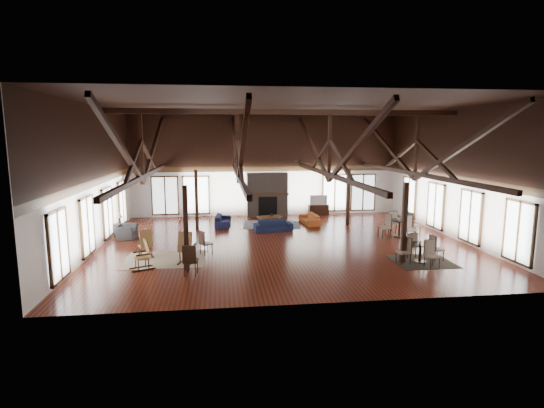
{
  "coord_description": "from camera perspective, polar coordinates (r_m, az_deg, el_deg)",
  "views": [
    {
      "loc": [
        -2.79,
        -18.25,
        4.7
      ],
      "look_at": [
        -0.41,
        1.0,
        1.62
      ],
      "focal_mm": 28.0,
      "sensor_mm": 36.0,
      "label": 1
    }
  ],
  "objects": [
    {
      "name": "side_chair_b",
      "position": [
        14.74,
        -10.97,
        -7.14
      ],
      "size": [
        0.52,
        0.52,
        1.1
      ],
      "rotation": [
        0.0,
        0.0,
        -0.13
      ],
      "color": "black",
      "rests_on": "floor"
    },
    {
      "name": "coffee_table",
      "position": [
        22.8,
        -0.33,
        -1.8
      ],
      "size": [
        1.38,
        0.98,
        0.48
      ],
      "rotation": [
        0.0,
        0.0,
        0.31
      ],
      "color": "brown",
      "rests_on": "floor"
    },
    {
      "name": "armchair",
      "position": [
        20.92,
        -19.08,
        -3.57
      ],
      "size": [
        1.07,
        0.96,
        0.64
      ],
      "primitive_type": "imported",
      "rotation": [
        0.0,
        0.0,
        1.47
      ],
      "color": "#303033",
      "rests_on": "floor"
    },
    {
      "name": "rocking_chair_a",
      "position": [
        17.49,
        -16.6,
        -5.19
      ],
      "size": [
        0.72,
        0.96,
        1.11
      ],
      "rotation": [
        0.0,
        0.0,
        0.36
      ],
      "color": "#966639",
      "rests_on": "floor"
    },
    {
      "name": "rug_navy",
      "position": [
        22.94,
        -0.07,
        -2.79
      ],
      "size": [
        3.24,
        2.59,
        0.01
      ],
      "primitive_type": "cube",
      "rotation": [
        0.0,
        0.0,
        -0.12
      ],
      "color": "#182344",
      "rests_on": "floor"
    },
    {
      "name": "floor",
      "position": [
        19.05,
        1.61,
        -5.27
      ],
      "size": [
        16.0,
        16.0,
        0.0
      ],
      "primitive_type": "plane",
      "color": "maroon",
      "rests_on": "ground"
    },
    {
      "name": "cup_near",
      "position": [
        16.97,
        19.26,
        -4.9
      ],
      "size": [
        0.14,
        0.14,
        0.09
      ],
      "primitive_type": "imported",
      "rotation": [
        0.0,
        0.0,
        0.17
      ],
      "color": "#B2B2B2",
      "rests_on": "cafe_table_near"
    },
    {
      "name": "wall_left",
      "position": [
        19.05,
        -22.91,
        3.19
      ],
      "size": [
        0.02,
        14.0,
        6.0
      ],
      "primitive_type": "cube",
      "color": "white",
      "rests_on": "floor"
    },
    {
      "name": "side_chair_a",
      "position": [
        17.25,
        -9.13,
        -4.92
      ],
      "size": [
        0.58,
        0.58,
        1.0
      ],
      "rotation": [
        0.0,
        0.0,
        -1.0
      ],
      "color": "black",
      "rests_on": "floor"
    },
    {
      "name": "television",
      "position": [
        25.97,
        6.24,
        0.56
      ],
      "size": [
        1.05,
        0.18,
        0.6
      ],
      "primitive_type": "imported",
      "rotation": [
        0.0,
        0.0,
        -0.04
      ],
      "color": "#B2B2B2",
      "rests_on": "tv_console"
    },
    {
      "name": "sofa_orange",
      "position": [
        23.26,
        5.04,
        -2.0
      ],
      "size": [
        1.9,
        0.87,
        0.54
      ],
      "primitive_type": "imported",
      "rotation": [
        0.0,
        0.0,
        -1.49
      ],
      "color": "#AF5221",
      "rests_on": "floor"
    },
    {
      "name": "rocking_chair_c",
      "position": [
        15.97,
        -16.77,
        -6.59
      ],
      "size": [
        0.95,
        0.75,
        1.08
      ],
      "rotation": [
        0.0,
        0.0,
        2.0
      ],
      "color": "#966639",
      "rests_on": "floor"
    },
    {
      "name": "cafe_table_near",
      "position": [
        17.05,
        19.31,
        -5.77
      ],
      "size": [
        1.95,
        1.95,
        1.0
      ],
      "rotation": [
        0.0,
        0.0,
        0.15
      ],
      "color": "black",
      "rests_on": "floor"
    },
    {
      "name": "wall_back",
      "position": [
        25.46,
        -0.73,
        5.19
      ],
      "size": [
        16.0,
        0.02,
        6.0
      ],
      "primitive_type": "cube",
      "color": "white",
      "rests_on": "floor"
    },
    {
      "name": "wall_front",
      "position": [
        11.71,
        6.82,
        0.61
      ],
      "size": [
        16.0,
        0.02,
        6.0
      ],
      "primitive_type": "cube",
      "color": "white",
      "rests_on": "floor"
    },
    {
      "name": "wall_right",
      "position": [
        21.27,
        23.53,
        3.68
      ],
      "size": [
        0.02,
        14.0,
        6.0
      ],
      "primitive_type": "cube",
      "color": "white",
      "rests_on": "floor"
    },
    {
      "name": "rug_tan",
      "position": [
        17.07,
        -14.18,
        -7.23
      ],
      "size": [
        3.1,
        2.45,
        0.01
      ],
      "primitive_type": "cube",
      "rotation": [
        0.0,
        0.0,
        -0.01
      ],
      "color": "#CBB28D",
      "rests_on": "floor"
    },
    {
      "name": "tv_console",
      "position": [
        26.07,
        6.28,
        -0.75
      ],
      "size": [
        1.21,
        0.45,
        0.6
      ],
      "primitive_type": "cube",
      "color": "black",
      "rests_on": "floor"
    },
    {
      "name": "sofa_navy_front",
      "position": [
        21.37,
        0.14,
        -2.92
      ],
      "size": [
        1.98,
        0.95,
        0.56
      ],
      "primitive_type": "imported",
      "rotation": [
        0.0,
        0.0,
        0.11
      ],
      "color": "#151C3B",
      "rests_on": "floor"
    },
    {
      "name": "vase",
      "position": [
        22.74,
        -0.05,
        -1.45
      ],
      "size": [
        0.22,
        0.22,
        0.18
      ],
      "primitive_type": "imported",
      "rotation": [
        0.0,
        0.0,
        0.38
      ],
      "color": "#B2B2B2",
      "rests_on": "coffee_table"
    },
    {
      "name": "post_grid",
      "position": [
        18.73,
        1.63,
        -0.75
      ],
      "size": [
        8.16,
        7.16,
        3.05
      ],
      "color": "black",
      "rests_on": "floor"
    },
    {
      "name": "sofa_navy_left",
      "position": [
        22.87,
        -6.62,
        -2.2
      ],
      "size": [
        1.96,
        0.9,
        0.56
      ],
      "primitive_type": "imported",
      "rotation": [
        0.0,
        0.0,
        1.48
      ],
      "color": "#141738",
      "rests_on": "floor"
    },
    {
      "name": "fireplace",
      "position": [
        25.3,
        -0.64,
        1.27
      ],
      "size": [
        2.5,
        0.69,
        2.6
      ],
      "color": "brown",
      "rests_on": "floor"
    },
    {
      "name": "side_table_lamp",
      "position": [
        21.57,
        -19.8,
        -2.92
      ],
      "size": [
        0.45,
        0.45,
        1.16
      ],
      "color": "black",
      "rests_on": "floor"
    },
    {
      "name": "cafe_table_far",
      "position": [
        21.06,
        16.78,
        -2.72
      ],
      "size": [
        2.17,
        2.17,
        1.11
      ],
      "rotation": [
        0.0,
        0.0,
        0.16
      ],
      "color": "black",
      "rests_on": "floor"
    },
    {
      "name": "roof_truss",
      "position": [
        18.47,
        1.66,
        6.93
      ],
      "size": [
        15.6,
        14.07,
        3.14
      ],
      "color": "black",
      "rests_on": "wall_back"
    },
    {
      "name": "rug_dark",
      "position": [
        17.28,
        19.52,
        -7.28
      ],
      "size": [
        2.2,
        2.0,
        0.01
      ],
      "primitive_type": "cube",
      "rotation": [
        0.0,
        0.0,
        -0.02
      ],
      "color": "black",
      "rests_on": "floor"
    },
    {
      "name": "cup_far",
      "position": [
        21.06,
        16.59,
        -1.89
      ],
      "size": [
        0.14,
        0.14,
        0.1
      ],
      "primitive_type": "imported",
      "rotation": [
        0.0,
        0.0,
        0.11
      ],
      "color": "#B2B2B2",
      "rests_on": "cafe_table_far"
    },
    {
      "name": "ceiling",
      "position": [
        18.51,
        1.69,
        13.04
      ],
      "size": [
        16.0,
        14.0,
        0.02
      ],
      "primitive_type": "cube",
      "color": "black",
      "rests_on": "wall_back"
    },
    {
      "name": "rocking_chair_b",
      "position": [
        16.32,
        -11.46,
        -5.82
      ],
      "size": [
        0.72,
        1.04,
        1.22
      ],
      "rotation": [
        0.0,
        0.0,
        -0.25
      ],
      "color": "#966639",
      "rests_on": "floor"
    },
    {
      "name": "ceiling_fan",
      "position": [
        17.59,
        3.77,
        5.85
      ],
      "size": [
        1.6,
        1.6,
        0.75
      ],
      "color": "black",
      "rests_on": "roof_truss"
    }
  ]
}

